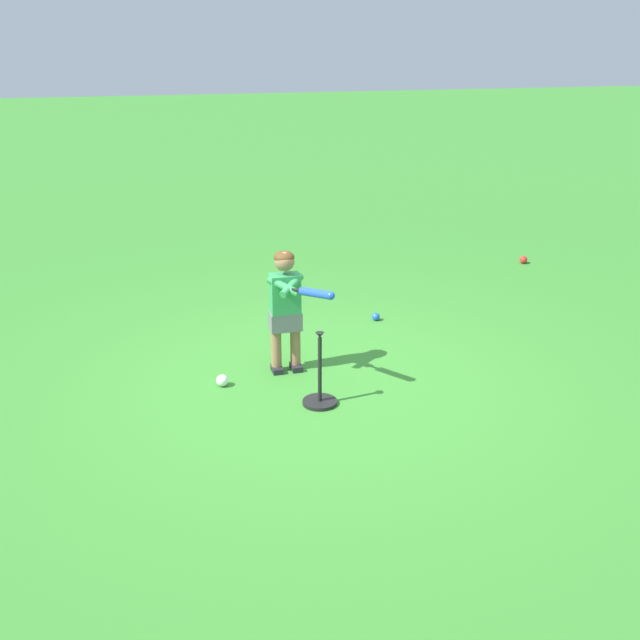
# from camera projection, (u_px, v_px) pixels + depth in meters

# --- Properties ---
(ground_plane) EXTENTS (40.00, 40.00, 0.00)m
(ground_plane) POSITION_uv_depth(u_px,v_px,m) (321.00, 382.00, 7.32)
(ground_plane) COLOR #38842D
(child_batter) EXTENTS (0.69, 0.49, 1.08)m
(child_batter) POSITION_uv_depth(u_px,v_px,m) (287.00, 301.00, 7.28)
(child_batter) COLOR #232328
(child_batter) RESTS_ON ground
(play_ball_far_left) EXTENTS (0.09, 0.09, 0.09)m
(play_ball_far_left) POSITION_uv_depth(u_px,v_px,m) (523.00, 260.00, 10.35)
(play_ball_far_left) COLOR red
(play_ball_far_left) RESTS_ON ground
(play_ball_midfield) EXTENTS (0.08, 0.08, 0.08)m
(play_ball_midfield) POSITION_uv_depth(u_px,v_px,m) (376.00, 317.00, 8.62)
(play_ball_midfield) COLOR blue
(play_ball_midfield) RESTS_ON ground
(play_ball_center_lawn) EXTENTS (0.10, 0.10, 0.10)m
(play_ball_center_lawn) POSITION_uv_depth(u_px,v_px,m) (222.00, 381.00, 7.23)
(play_ball_center_lawn) COLOR white
(play_ball_center_lawn) RESTS_ON ground
(batting_tee) EXTENTS (0.28, 0.28, 0.62)m
(batting_tee) POSITION_uv_depth(u_px,v_px,m) (320.00, 392.00, 6.90)
(batting_tee) COLOR black
(batting_tee) RESTS_ON ground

